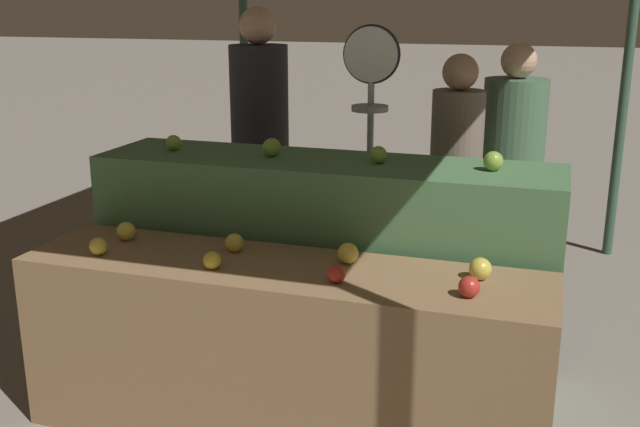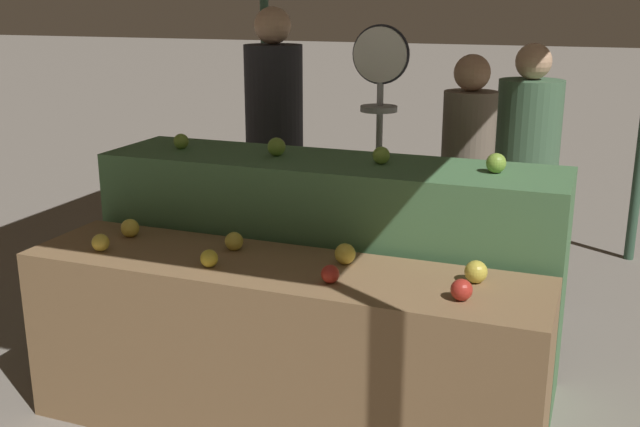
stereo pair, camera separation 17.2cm
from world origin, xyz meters
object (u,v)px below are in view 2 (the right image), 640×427
Objects in this scene: person_customer_left at (274,126)px; person_vendor_at_scale at (467,169)px; produce_scale at (379,110)px; person_customer_right at (526,160)px.

person_vendor_at_scale is at bearing 142.58° from person_customer_left.
person_customer_right is (0.72, 0.67, -0.35)m from produce_scale.
person_vendor_at_scale is 0.97× the size of person_customer_right.
person_vendor_at_scale is at bearing 78.00° from person_customer_right.
person_customer_right is at bearing 156.36° from person_customer_left.
person_customer_right is (1.61, 0.09, -0.12)m from person_customer_left.
produce_scale is 0.95× the size of person_customer_left.
person_vendor_at_scale is 0.45m from person_customer_right.
person_customer_right is at bearing -145.22° from person_vendor_at_scale.
person_customer_right reaches higher than person_vendor_at_scale.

